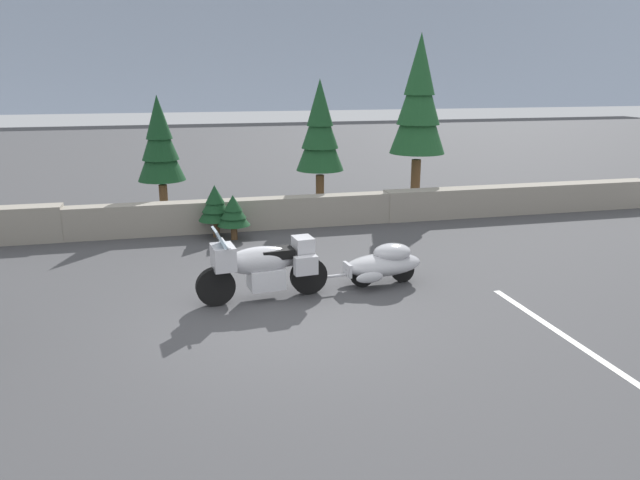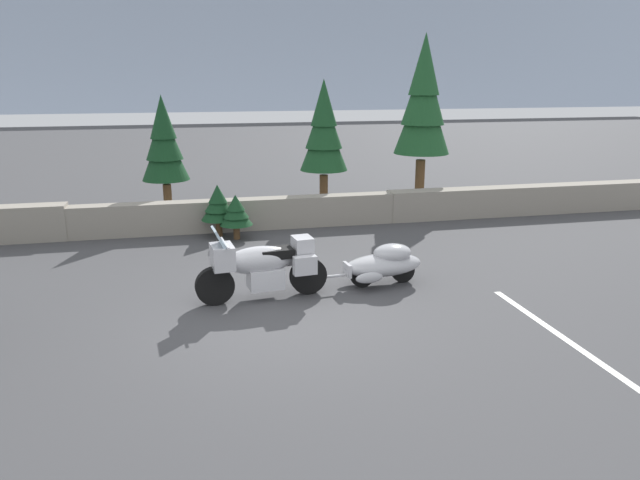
# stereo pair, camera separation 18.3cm
# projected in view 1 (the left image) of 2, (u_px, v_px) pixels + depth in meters

# --- Properties ---
(ground_plane) EXTENTS (80.00, 80.00, 0.00)m
(ground_plane) POSITION_uv_depth(u_px,v_px,m) (273.00, 319.00, 9.49)
(ground_plane) COLOR #424244
(stone_guard_wall) EXTENTS (24.00, 0.57, 0.85)m
(stone_guard_wall) POSITION_uv_depth(u_px,v_px,m) (232.00, 214.00, 14.81)
(stone_guard_wall) COLOR gray
(stone_guard_wall) RESTS_ON ground
(distant_ridgeline) EXTENTS (240.00, 80.00, 16.00)m
(distant_ridgeline) POSITION_uv_depth(u_px,v_px,m) (177.00, 48.00, 97.05)
(distant_ridgeline) COLOR #99A8BF
(distant_ridgeline) RESTS_ON ground
(touring_motorcycle) EXTENTS (2.31, 0.89, 1.33)m
(touring_motorcycle) POSITION_uv_depth(u_px,v_px,m) (263.00, 265.00, 10.15)
(touring_motorcycle) COLOR black
(touring_motorcycle) RESTS_ON ground
(car_shaped_trailer) EXTENTS (2.23, 0.88, 0.76)m
(car_shaped_trailer) POSITION_uv_depth(u_px,v_px,m) (384.00, 263.00, 10.96)
(car_shaped_trailer) COLOR black
(car_shaped_trailer) RESTS_ON ground
(pine_tree_tall) EXTENTS (1.57, 1.57, 4.89)m
(pine_tree_tall) POSITION_uv_depth(u_px,v_px,m) (419.00, 101.00, 16.62)
(pine_tree_tall) COLOR brown
(pine_tree_tall) RESTS_ON ground
(pine_tree_secondary) EXTENTS (1.32, 1.32, 3.67)m
(pine_tree_secondary) POSITION_uv_depth(u_px,v_px,m) (320.00, 130.00, 16.27)
(pine_tree_secondary) COLOR brown
(pine_tree_secondary) RESTS_ON ground
(pine_tree_far_right) EXTENTS (1.24, 1.24, 3.28)m
(pine_tree_far_right) POSITION_uv_depth(u_px,v_px,m) (160.00, 143.00, 15.44)
(pine_tree_far_right) COLOR brown
(pine_tree_far_right) RESTS_ON ground
(pine_sapling_near) EXTENTS (0.82, 0.82, 1.26)m
(pine_sapling_near) POSITION_uv_depth(u_px,v_px,m) (215.00, 205.00, 14.09)
(pine_sapling_near) COLOR brown
(pine_sapling_near) RESTS_ON ground
(pine_sapling_farther) EXTENTS (0.78, 0.78, 1.07)m
(pine_sapling_farther) POSITION_uv_depth(u_px,v_px,m) (233.00, 212.00, 13.89)
(pine_sapling_farther) COLOR brown
(pine_sapling_farther) RESTS_ON ground
(parking_stripe_marker) EXTENTS (0.12, 3.60, 0.01)m
(parking_stripe_marker) POSITION_uv_depth(u_px,v_px,m) (557.00, 331.00, 9.02)
(parking_stripe_marker) COLOR silver
(parking_stripe_marker) RESTS_ON ground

